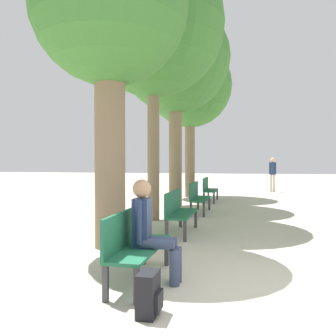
% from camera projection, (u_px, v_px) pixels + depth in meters
% --- Properties ---
extents(ground_plane, '(80.00, 80.00, 0.00)m').
position_uv_depth(ground_plane, '(261.00, 295.00, 4.29)').
color(ground_plane, beige).
extents(bench_row_0, '(0.44, 1.61, 0.90)m').
position_uv_depth(bench_row_0, '(134.00, 240.00, 4.80)').
color(bench_row_0, '#1E6042').
rests_on(bench_row_0, ground_plane).
extents(bench_row_1, '(0.44, 1.61, 0.90)m').
position_uv_depth(bench_row_1, '(178.00, 209.00, 7.90)').
color(bench_row_1, '#1E6042').
rests_on(bench_row_1, ground_plane).
extents(bench_row_2, '(0.44, 1.61, 0.90)m').
position_uv_depth(bench_row_2, '(198.00, 195.00, 10.99)').
color(bench_row_2, '#1E6042').
rests_on(bench_row_2, ground_plane).
extents(bench_row_3, '(0.44, 1.61, 0.90)m').
position_uv_depth(bench_row_3, '(208.00, 188.00, 14.09)').
color(bench_row_3, '#1E6042').
rests_on(bench_row_3, ground_plane).
extents(tree_row_0, '(2.79, 2.79, 5.67)m').
position_uv_depth(tree_row_0, '(110.00, 12.00, 6.58)').
color(tree_row_0, '#7A664C').
rests_on(tree_row_0, ground_plane).
extents(tree_row_1, '(3.68, 3.68, 6.87)m').
position_uv_depth(tree_row_1, '(153.00, 26.00, 9.63)').
color(tree_row_1, '#7A664C').
rests_on(tree_row_1, ground_plane).
extents(tree_row_2, '(3.69, 3.69, 6.84)m').
position_uv_depth(tree_row_2, '(175.00, 60.00, 12.60)').
color(tree_row_2, '#7A664C').
rests_on(tree_row_2, ground_plane).
extents(tree_row_3, '(3.53, 3.53, 6.48)m').
position_uv_depth(tree_row_3, '(190.00, 87.00, 15.82)').
color(tree_row_3, '#7A664C').
rests_on(tree_row_3, ground_plane).
extents(person_seated, '(0.62, 0.35, 1.31)m').
position_uv_depth(person_seated, '(151.00, 228.00, 4.74)').
color(person_seated, '#384260').
rests_on(person_seated, ground_plane).
extents(backpack, '(0.22, 0.33, 0.43)m').
position_uv_depth(backpack, '(149.00, 294.00, 3.73)').
color(backpack, black).
rests_on(backpack, ground_plane).
extents(pedestrian_near, '(0.34, 0.30, 1.69)m').
position_uv_depth(pedestrian_near, '(273.00, 172.00, 18.43)').
color(pedestrian_near, beige).
rests_on(pedestrian_near, ground_plane).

